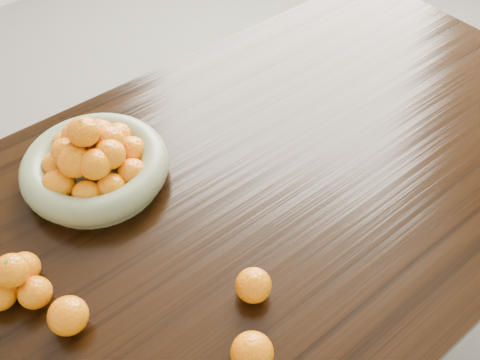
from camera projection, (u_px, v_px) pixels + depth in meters
ground at (232, 353)px, 1.70m from camera, size 5.00×5.00×0.00m
dining_table at (229, 228)px, 1.21m from camera, size 2.00×1.00×0.75m
fruit_bowl at (94, 163)px, 1.16m from camera, size 0.32×0.32×0.17m
orange_pyramid at (17, 281)px, 0.97m from camera, size 0.12×0.12×0.11m
loose_orange_1 at (252, 353)px, 0.89m from camera, size 0.07×0.07×0.07m
loose_orange_2 at (253, 285)px, 0.98m from camera, size 0.07×0.07×0.06m
loose_orange_3 at (68, 316)px, 0.93m from camera, size 0.07×0.07×0.07m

